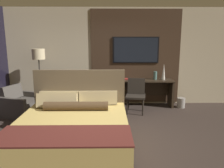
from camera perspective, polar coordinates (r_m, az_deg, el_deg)
name	(u,v)px	position (r m, az deg, el deg)	size (l,w,h in m)	color
ground_plane	(111,142)	(4.27, -0.20, -14.92)	(16.00, 16.00, 0.00)	#332823
wall_back_tv_panel	(114,57)	(6.44, 0.52, 7.05)	(7.20, 0.09, 2.80)	#BCAD8E
bed	(73,129)	(4.04, -10.13, -11.41)	(1.94, 2.12, 1.27)	#33281E
desk	(136,88)	(6.33, 6.24, -0.99)	(2.09, 0.53, 0.78)	#2D2319
tv	(136,50)	(6.40, 6.23, 8.84)	(1.33, 0.04, 0.75)	black
desk_chair	(136,92)	(5.80, 6.26, -2.19)	(0.57, 0.57, 0.89)	#28231E
armchair_by_window	(22,105)	(6.09, -22.51, -5.11)	(1.02, 1.04, 0.76)	#47423D
floor_lamp	(39,59)	(6.26, -18.59, 6.23)	(0.34, 0.34, 1.66)	#282623
vase_tall	(164,72)	(6.41, 13.35, 3.19)	(0.10, 0.10, 0.46)	silver
vase_short	(155,75)	(6.39, 11.22, 2.23)	(0.10, 0.10, 0.23)	#4C706B
book	(125,79)	(6.28, 3.35, 1.34)	(0.23, 0.16, 0.03)	maroon
waste_bin	(181,103)	(6.54, 17.59, -4.67)	(0.22, 0.22, 0.28)	gray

